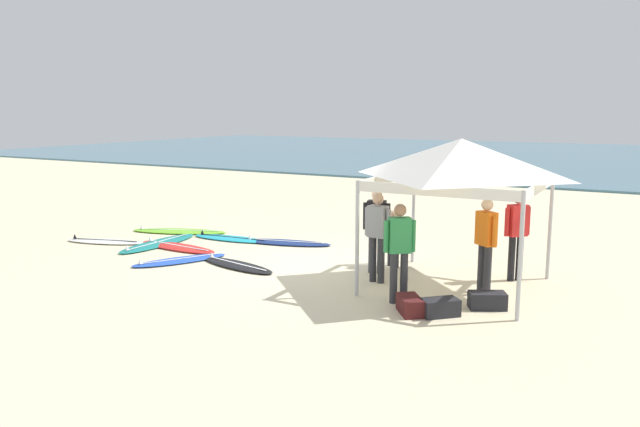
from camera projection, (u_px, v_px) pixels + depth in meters
The scene contains 20 objects.
ground_plane at pixel (312, 267), 12.98m from camera, with size 80.00×80.00×0.00m, color beige.
sea at pixel (558, 157), 42.14m from camera, with size 80.00×36.00×0.10m, color teal.
canopy_tent at pixel (461, 159), 11.15m from camera, with size 2.90×2.90×2.75m.
surfboard_red at pixel (177, 247), 14.73m from camera, with size 2.39×0.84×0.19m.
surfboard_blue at pixel (179, 260), 13.42m from camera, with size 1.50×2.12×0.19m.
surfboard_black at pixel (237, 265), 13.00m from camera, with size 2.14×1.00×0.19m.
surfboard_navy at pixel (285, 242), 15.22m from camera, with size 2.38×1.14×0.19m.
surfboard_lime at pixel (179, 231), 16.62m from camera, with size 2.68×1.55×0.19m.
surfboard_cyan at pixel (232, 238), 15.68m from camera, with size 2.24×0.76×0.19m.
surfboard_white at pixel (105, 241), 15.33m from camera, with size 2.11×1.11×0.19m.
surfboard_teal at pixel (158, 243), 15.12m from camera, with size 0.74×2.54×0.19m.
person_grey at pixel (378, 231), 11.68m from camera, with size 0.55×0.26×1.71m.
person_black at pixel (376, 225), 12.35m from camera, with size 0.54×0.29×1.71m.
person_green at pixel (399, 246), 10.42m from camera, with size 0.46×0.39×1.71m.
person_orange at pixel (486, 239), 11.00m from camera, with size 0.46×0.39×1.71m.
person_red at pixel (517, 230), 11.80m from camera, with size 0.41×0.43×1.71m.
person_blue at pixel (394, 236), 12.91m from camera, with size 0.49×0.37×1.20m.
gear_bag_near_tent at pixel (440, 307), 9.89m from camera, with size 0.60×0.32×0.28m, color #232328.
gear_bag_by_pole at pixel (410, 305), 10.00m from camera, with size 0.60×0.32×0.28m, color #4C1919.
gear_bag_on_sand at pixel (487, 300), 10.25m from camera, with size 0.60×0.32×0.28m, color #232328.
Camera 1 is at (6.27, -10.94, 3.26)m, focal length 34.78 mm.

